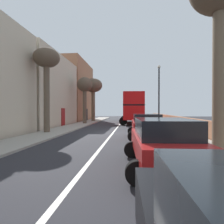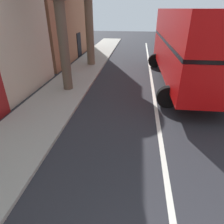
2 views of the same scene
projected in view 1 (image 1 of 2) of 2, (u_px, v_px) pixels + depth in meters
name	position (u px, v px, depth m)	size (l,w,h in m)	color
ground_plane	(113.00, 133.00, 15.91)	(84.00, 84.00, 0.00)	#28282D
road_centre_line	(113.00, 133.00, 15.91)	(0.16, 54.00, 0.01)	silver
sidewalk_left	(56.00, 131.00, 16.40)	(2.60, 60.00, 0.12)	#9E998E
sidewalk_right	(174.00, 133.00, 15.42)	(2.60, 60.00, 0.12)	#9E998E
terraced_houses_left	(23.00, 83.00, 17.84)	(4.07, 47.52, 10.43)	brown
boundary_wall_right	(194.00, 126.00, 15.26)	(0.36, 54.00, 1.22)	#9E6647
double_decker_bus	(133.00, 107.00, 27.14)	(3.71, 10.39, 4.06)	red
parked_car_red_right_0	(146.00, 124.00, 12.70)	(2.53, 4.47, 1.64)	#AD1919
parked_car_red_right_1	(162.00, 140.00, 6.10)	(2.56, 4.64, 1.62)	#AD1919
street_tree_left_0	(85.00, 87.00, 25.62)	(2.05, 2.05, 6.14)	brown
street_tree_left_2	(47.00, 64.00, 15.41)	(2.10, 2.10, 6.76)	brown
street_tree_left_4	(93.00, 87.00, 31.03)	(2.92, 2.92, 6.90)	brown
lamppost_right	(159.00, 91.00, 19.41)	(0.32, 0.32, 6.31)	black
litter_bin_right	(202.00, 132.00, 10.37)	(0.55, 0.55, 1.15)	black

